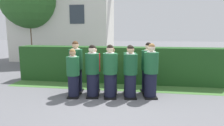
{
  "coord_description": "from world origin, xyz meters",
  "views": [
    {
      "loc": [
        0.95,
        -6.06,
        2.13
      ],
      "look_at": [
        0.0,
        0.25,
        1.05
      ],
      "focal_mm": 32.61,
      "sensor_mm": 36.0,
      "label": 1
    }
  ],
  "objects_px": {
    "student_rear_row_2": "(112,71)",
    "student_rear_row_3": "(130,70)",
    "student_in_red_blazer": "(94,71)",
    "student_front_row_0": "(73,75)",
    "student_rear_row_4": "(148,69)",
    "student_front_row_4": "(151,72)",
    "student_rear_row_0": "(76,68)",
    "student_front_row_2": "(110,73)",
    "student_front_row_3": "(130,73)",
    "student_front_row_1": "(92,73)"
  },
  "relations": [
    {
      "from": "student_front_row_1",
      "to": "student_rear_row_2",
      "type": "xyz_separation_m",
      "value": [
        0.53,
        0.52,
        -0.04
      ]
    },
    {
      "from": "student_in_red_blazer",
      "to": "student_front_row_1",
      "type": "bearing_deg",
      "value": -82.75
    },
    {
      "from": "student_front_row_0",
      "to": "student_front_row_4",
      "type": "relative_size",
      "value": 0.9
    },
    {
      "from": "student_front_row_1",
      "to": "student_front_row_0",
      "type": "bearing_deg",
      "value": -168.97
    },
    {
      "from": "student_rear_row_2",
      "to": "student_rear_row_3",
      "type": "height_order",
      "value": "student_rear_row_3"
    },
    {
      "from": "student_front_row_3",
      "to": "student_rear_row_3",
      "type": "height_order",
      "value": "student_front_row_3"
    },
    {
      "from": "student_front_row_2",
      "to": "student_rear_row_4",
      "type": "bearing_deg",
      "value": 30.82
    },
    {
      "from": "student_in_red_blazer",
      "to": "student_rear_row_3",
      "type": "height_order",
      "value": "student_rear_row_3"
    },
    {
      "from": "student_rear_row_0",
      "to": "student_rear_row_4",
      "type": "bearing_deg",
      "value": 7.46
    },
    {
      "from": "student_front_row_3",
      "to": "student_rear_row_0",
      "type": "xyz_separation_m",
      "value": [
        -1.83,
        0.31,
        0.05
      ]
    },
    {
      "from": "student_front_row_0",
      "to": "student_rear_row_4",
      "type": "distance_m",
      "value": 2.44
    },
    {
      "from": "student_front_row_1",
      "to": "student_rear_row_4",
      "type": "relative_size",
      "value": 0.97
    },
    {
      "from": "student_rear_row_2",
      "to": "student_rear_row_4",
      "type": "height_order",
      "value": "student_rear_row_4"
    },
    {
      "from": "student_front_row_4",
      "to": "student_in_red_blazer",
      "type": "distance_m",
      "value": 1.87
    },
    {
      "from": "student_front_row_0",
      "to": "student_front_row_3",
      "type": "height_order",
      "value": "student_front_row_3"
    },
    {
      "from": "student_front_row_0",
      "to": "student_front_row_4",
      "type": "xyz_separation_m",
      "value": [
        2.38,
        0.33,
        0.08
      ]
    },
    {
      "from": "student_front_row_0",
      "to": "student_in_red_blazer",
      "type": "xyz_separation_m",
      "value": [
        0.52,
        0.59,
        0.02
      ]
    },
    {
      "from": "student_rear_row_0",
      "to": "student_front_row_4",
      "type": "bearing_deg",
      "value": -4.32
    },
    {
      "from": "student_rear_row_0",
      "to": "student_rear_row_3",
      "type": "distance_m",
      "value": 1.79
    },
    {
      "from": "student_rear_row_3",
      "to": "student_front_row_3",
      "type": "bearing_deg",
      "value": -84.02
    },
    {
      "from": "student_in_red_blazer",
      "to": "student_rear_row_4",
      "type": "bearing_deg",
      "value": 7.48
    },
    {
      "from": "student_front_row_1",
      "to": "student_rear_row_0",
      "type": "bearing_deg",
      "value": 148.82
    },
    {
      "from": "student_rear_row_0",
      "to": "student_front_row_2",
      "type": "bearing_deg",
      "value": -17.52
    },
    {
      "from": "student_front_row_0",
      "to": "student_rear_row_4",
      "type": "height_order",
      "value": "student_rear_row_4"
    },
    {
      "from": "student_front_row_1",
      "to": "student_front_row_2",
      "type": "xyz_separation_m",
      "value": [
        0.55,
        0.02,
        0.01
      ]
    },
    {
      "from": "student_front_row_4",
      "to": "student_front_row_1",
      "type": "bearing_deg",
      "value": -173.2
    },
    {
      "from": "student_rear_row_4",
      "to": "student_front_row_1",
      "type": "bearing_deg",
      "value": -157.5
    },
    {
      "from": "student_rear_row_3",
      "to": "student_rear_row_4",
      "type": "height_order",
      "value": "student_rear_row_4"
    },
    {
      "from": "student_front_row_1",
      "to": "student_rear_row_0",
      "type": "xyz_separation_m",
      "value": [
        -0.66,
        0.4,
        0.04
      ]
    },
    {
      "from": "student_rear_row_2",
      "to": "student_rear_row_0",
      "type": "bearing_deg",
      "value": -174.17
    },
    {
      "from": "student_front_row_3",
      "to": "student_rear_row_4",
      "type": "relative_size",
      "value": 0.97
    },
    {
      "from": "student_front_row_0",
      "to": "student_rear_row_2",
      "type": "relative_size",
      "value": 0.98
    },
    {
      "from": "student_rear_row_2",
      "to": "student_front_row_4",
      "type": "bearing_deg",
      "value": -13.65
    },
    {
      "from": "student_front_row_0",
      "to": "student_rear_row_0",
      "type": "xyz_separation_m",
      "value": [
        -0.08,
        0.51,
        0.1
      ]
    },
    {
      "from": "student_in_red_blazer",
      "to": "student_rear_row_2",
      "type": "xyz_separation_m",
      "value": [
        0.59,
        0.04,
        -0.0
      ]
    },
    {
      "from": "student_rear_row_2",
      "to": "student_in_red_blazer",
      "type": "bearing_deg",
      "value": -175.8
    },
    {
      "from": "student_rear_row_0",
      "to": "student_rear_row_3",
      "type": "relative_size",
      "value": 1.08
    },
    {
      "from": "student_front_row_0",
      "to": "student_front_row_3",
      "type": "bearing_deg",
      "value": 6.75
    },
    {
      "from": "student_front_row_1",
      "to": "student_rear_row_4",
      "type": "bearing_deg",
      "value": 22.5
    },
    {
      "from": "student_rear_row_0",
      "to": "student_rear_row_2",
      "type": "height_order",
      "value": "student_rear_row_0"
    },
    {
      "from": "student_rear_row_4",
      "to": "student_front_row_4",
      "type": "bearing_deg",
      "value": -81.06
    },
    {
      "from": "student_front_row_4",
      "to": "student_rear_row_0",
      "type": "xyz_separation_m",
      "value": [
        -2.46,
        0.19,
        0.02
      ]
    },
    {
      "from": "student_front_row_2",
      "to": "student_rear_row_4",
      "type": "xyz_separation_m",
      "value": [
        1.16,
        0.69,
        0.02
      ]
    },
    {
      "from": "student_front_row_1",
      "to": "student_front_row_2",
      "type": "relative_size",
      "value": 0.99
    },
    {
      "from": "student_front_row_4",
      "to": "student_front_row_3",
      "type": "bearing_deg",
      "value": -169.07
    },
    {
      "from": "student_rear_row_3",
      "to": "student_front_row_0",
      "type": "bearing_deg",
      "value": -157.24
    },
    {
      "from": "student_front_row_4",
      "to": "student_rear_row_2",
      "type": "distance_m",
      "value": 1.3
    },
    {
      "from": "student_front_row_4",
      "to": "student_in_red_blazer",
      "type": "height_order",
      "value": "student_front_row_4"
    },
    {
      "from": "student_rear_row_2",
      "to": "student_rear_row_3",
      "type": "relative_size",
      "value": 0.97
    },
    {
      "from": "student_front_row_4",
      "to": "student_rear_row_3",
      "type": "distance_m",
      "value": 0.78
    }
  ]
}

